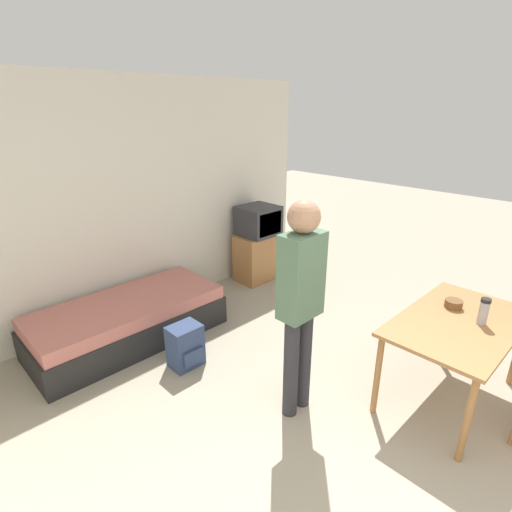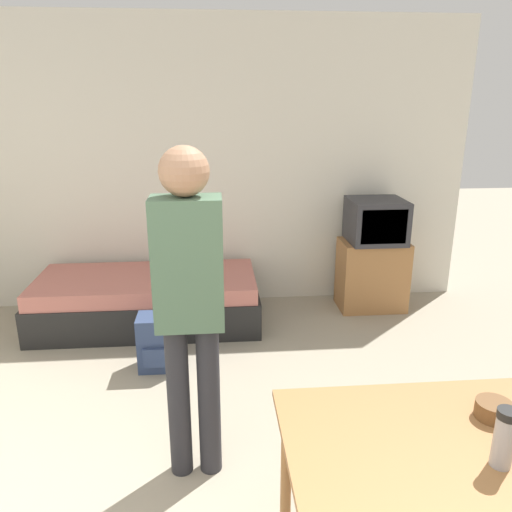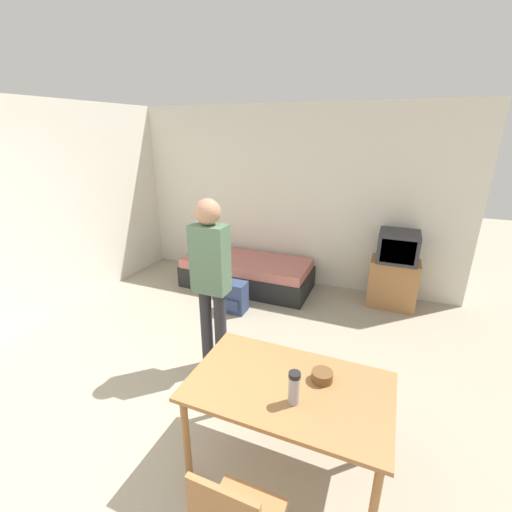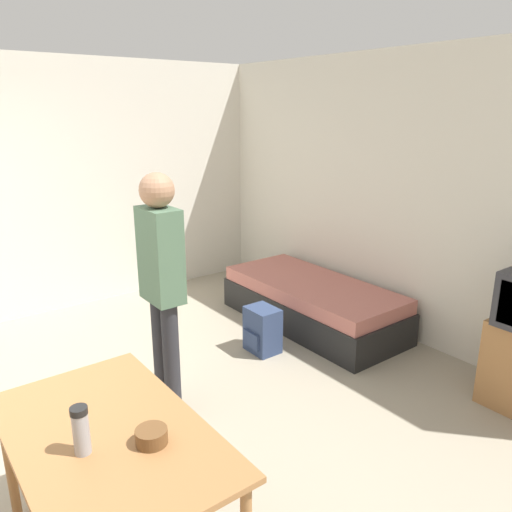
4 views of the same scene
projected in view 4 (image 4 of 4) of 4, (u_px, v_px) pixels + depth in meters
name	position (u px, v px, depth m)	size (l,w,h in m)	color
wall_back	(376.00, 194.00, 4.96)	(5.57, 0.06, 2.70)	silver
wall_left	(94.00, 185.00, 5.55)	(0.06, 4.97, 2.70)	silver
daybed	(312.00, 303.00, 5.18)	(1.98, 0.88, 0.46)	black
dining_table	(109.00, 448.00, 2.31)	(1.33, 0.80, 0.75)	#9E6B3D
person_standing	(162.00, 277.00, 3.46)	(0.34, 0.24, 1.77)	#28282D
thermos_flask	(81.00, 428.00, 2.11)	(0.08, 0.08, 0.22)	#99999E
mate_bowl	(151.00, 436.00, 2.20)	(0.14, 0.14, 0.07)	brown
backpack	(262.00, 330.00, 4.59)	(0.30, 0.26, 0.42)	navy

